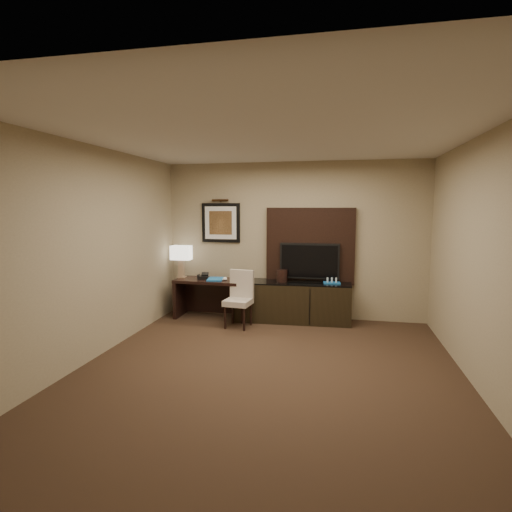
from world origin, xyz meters
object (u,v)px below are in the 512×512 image
(credenza, at_px, (292,301))
(minibar_tray, at_px, (332,281))
(desk_phone, at_px, (203,276))
(water_bottle, at_px, (235,275))
(tv, at_px, (309,261))
(table_lamp, at_px, (181,263))
(desk, at_px, (212,299))
(desk_chair, at_px, (238,302))
(ice_bucket, at_px, (282,276))

(credenza, xyz_separation_m, minibar_tray, (0.66, -0.00, 0.39))
(credenza, height_order, minibar_tray, minibar_tray)
(desk_phone, relative_size, minibar_tray, 0.67)
(water_bottle, bearing_deg, tv, 8.96)
(tv, bearing_deg, credenza, -153.58)
(minibar_tray, bearing_deg, credenza, 179.73)
(table_lamp, height_order, water_bottle, table_lamp)
(desk, relative_size, table_lamp, 2.37)
(desk_phone, distance_m, minibar_tray, 2.22)
(desk_chair, distance_m, ice_bucket, 0.89)
(desk_chair, bearing_deg, water_bottle, 117.22)
(minibar_tray, bearing_deg, desk_chair, -160.34)
(tv, xyz_separation_m, ice_bucket, (-0.45, -0.15, -0.24))
(water_bottle, bearing_deg, credenza, 3.41)
(desk, bearing_deg, minibar_tray, 4.41)
(desk_chair, bearing_deg, desk, 149.32)
(table_lamp, bearing_deg, water_bottle, -2.35)
(tv, height_order, desk_phone, tv)
(credenza, distance_m, desk_chair, 0.96)
(tv, xyz_separation_m, water_bottle, (-1.26, -0.20, -0.25))
(tv, height_order, table_lamp, tv)
(credenza, height_order, ice_bucket, ice_bucket)
(tv, bearing_deg, table_lamp, -176.00)
(water_bottle, height_order, ice_bucket, ice_bucket)
(desk, relative_size, water_bottle, 7.25)
(table_lamp, distance_m, water_bottle, 1.01)
(desk_chair, bearing_deg, ice_bucket, 45.66)
(desk, xyz_separation_m, desk_phone, (-0.17, 0.01, 0.39))
(desk, height_order, credenza, desk)
(ice_bucket, bearing_deg, desk, -176.74)
(water_bottle, xyz_separation_m, minibar_tray, (1.64, 0.05, -0.05))
(credenza, distance_m, minibar_tray, 0.77)
(desk, height_order, table_lamp, table_lamp)
(water_bottle, height_order, minibar_tray, water_bottle)
(credenza, height_order, tv, tv)
(water_bottle, distance_m, minibar_tray, 1.64)
(ice_bucket, bearing_deg, minibar_tray, 0.78)
(desk, xyz_separation_m, water_bottle, (0.40, 0.03, 0.43))
(desk_chair, xyz_separation_m, minibar_tray, (1.46, 0.52, 0.31))
(tv, bearing_deg, desk, -172.33)
(table_lamp, height_order, ice_bucket, table_lamp)
(table_lamp, bearing_deg, desk, -6.42)
(tv, relative_size, minibar_tray, 3.67)
(desk, distance_m, table_lamp, 0.85)
(credenza, xyz_separation_m, water_bottle, (-0.97, -0.06, 0.43))
(desk_phone, height_order, ice_bucket, ice_bucket)
(tv, height_order, water_bottle, tv)
(desk, bearing_deg, credenza, 5.63)
(desk, xyz_separation_m, ice_bucket, (1.21, 0.07, 0.44))
(desk, xyz_separation_m, credenza, (1.38, 0.08, -0.00))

